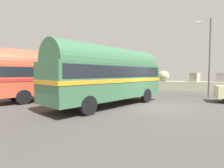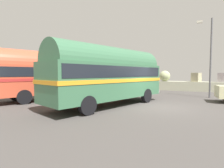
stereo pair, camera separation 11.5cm
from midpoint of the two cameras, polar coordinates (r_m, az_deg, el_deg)
The scene contains 5 objects.
ground at distance 11.12m, azimuth 15.40°, elevation -7.21°, with size 32.00×26.00×0.02m.
breakwater at distance 22.71m, azimuth 19.93°, elevation -0.06°, with size 31.36×2.01×2.44m.
vintage_coach at distance 11.01m, azimuth -1.26°, elevation 3.48°, with size 4.98×8.90×3.70m.
second_coach at distance 14.71m, azimuth -18.67°, elevation 3.28°, with size 5.48×8.85×3.70m.
lamp_post at distance 16.84m, azimuth 28.74°, elevation 8.67°, with size 1.19×0.60×6.59m.
Camera 1 is at (1.71, -10.82, 2.04)m, focal length 27.99 mm.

